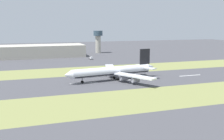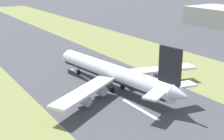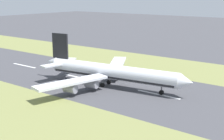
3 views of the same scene
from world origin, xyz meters
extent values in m
plane|color=#424247|center=(0.00, 0.00, 0.00)|extent=(800.00, 800.00, 0.00)
cube|color=olive|center=(-45.00, 0.00, 0.00)|extent=(40.00, 600.00, 0.01)
cube|color=olive|center=(45.00, 0.00, 0.00)|extent=(40.00, 600.00, 0.01)
cube|color=silver|center=(0.00, -57.80, 0.01)|extent=(1.20, 18.00, 0.01)
cube|color=silver|center=(0.00, -17.80, 0.01)|extent=(1.20, 18.00, 0.01)
cube|color=silver|center=(0.00, 22.20, 0.01)|extent=(1.20, 18.00, 0.01)
cylinder|color=silver|center=(2.54, 2.20, 6.20)|extent=(13.54, 56.30, 6.00)
cone|color=silver|center=(-1.60, 32.42, 6.20)|extent=(6.50, 5.75, 5.88)
cone|color=silver|center=(6.74, -28.51, 7.00)|extent=(5.87, 6.64, 5.10)
cube|color=black|center=(2.54, 2.20, 4.55)|extent=(12.94, 54.04, 0.70)
cube|color=silver|center=(-13.82, -7.33, 5.30)|extent=(28.15, 19.62, 0.90)
cube|color=silver|center=(20.85, -2.58, 5.30)|extent=(29.59, 12.93, 0.90)
cylinder|color=#93939E|center=(-5.84, -2.99, 2.85)|extent=(3.82, 5.19, 3.20)
cylinder|color=#93939E|center=(-14.28, -7.67, 2.85)|extent=(3.82, 5.19, 3.20)
cylinder|color=#93939E|center=(12.00, -0.54, 2.85)|extent=(3.82, 5.19, 3.20)
cylinder|color=#93939E|center=(21.39, -2.79, 2.85)|extent=(3.82, 5.19, 3.20)
cube|color=black|center=(6.06, -23.56, 14.70)|extent=(1.88, 8.03, 11.00)
cube|color=silver|center=(0.62, -24.31, 7.20)|extent=(10.92, 8.31, 0.60)
cube|color=silver|center=(11.51, -22.81, 7.20)|extent=(10.62, 6.10, 0.60)
cylinder|color=#59595E|center=(-0.35, 23.28, 2.50)|extent=(0.50, 0.50, 3.20)
cylinder|color=black|center=(-0.35, 23.28, 0.90)|extent=(1.14, 1.91, 1.80)
cylinder|color=#59595E|center=(0.37, -1.13, 2.50)|extent=(0.50, 0.50, 3.20)
cylinder|color=black|center=(0.37, -1.13, 0.90)|extent=(1.14, 1.91, 1.80)
cylinder|color=#59595E|center=(5.52, -0.42, 2.50)|extent=(0.50, 0.50, 3.20)
cylinder|color=black|center=(5.52, -0.42, 0.90)|extent=(1.14, 1.91, 1.80)
camera|label=1|loc=(-161.70, 57.30, 37.10)|focal=42.00mm
camera|label=2|loc=(-55.24, -87.50, 41.01)|focal=50.00mm
camera|label=3|loc=(99.52, 75.84, 36.88)|focal=50.00mm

